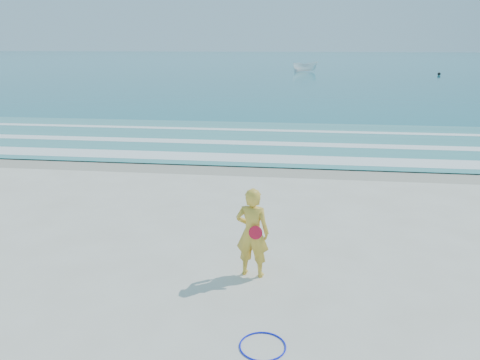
# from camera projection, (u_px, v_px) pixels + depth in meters

# --- Properties ---
(ground) EXTENTS (400.00, 400.00, 0.00)m
(ground) POSITION_uv_depth(u_px,v_px,m) (212.00, 287.00, 9.15)
(ground) COLOR silver
(ground) RESTS_ON ground
(wet_sand) EXTENTS (400.00, 2.40, 0.00)m
(wet_sand) POSITION_uv_depth(u_px,v_px,m) (256.00, 168.00, 17.70)
(wet_sand) COLOR #B2A893
(wet_sand) RESTS_ON ground
(ocean) EXTENTS (400.00, 190.00, 0.04)m
(ocean) POSITION_uv_depth(u_px,v_px,m) (294.00, 61.00, 108.95)
(ocean) COLOR #19727F
(ocean) RESTS_ON ground
(shallow) EXTENTS (400.00, 10.00, 0.01)m
(shallow) POSITION_uv_depth(u_px,v_px,m) (265.00, 140.00, 22.44)
(shallow) COLOR #59B7AD
(shallow) RESTS_ON ocean
(foam_near) EXTENTS (400.00, 1.40, 0.01)m
(foam_near) POSITION_uv_depth(u_px,v_px,m) (259.00, 158.00, 18.92)
(foam_near) COLOR white
(foam_near) RESTS_ON shallow
(foam_mid) EXTENTS (400.00, 0.90, 0.01)m
(foam_mid) POSITION_uv_depth(u_px,v_px,m) (264.00, 143.00, 21.68)
(foam_mid) COLOR white
(foam_mid) RESTS_ON shallow
(foam_far) EXTENTS (400.00, 0.60, 0.01)m
(foam_far) POSITION_uv_depth(u_px,v_px,m) (269.00, 130.00, 24.82)
(foam_far) COLOR white
(foam_far) RESTS_ON shallow
(hoop) EXTENTS (0.82, 0.82, 0.03)m
(hoop) POSITION_uv_depth(u_px,v_px,m) (263.00, 346.00, 7.35)
(hoop) COLOR #0C19DD
(hoop) RESTS_ON ground
(boat) EXTENTS (4.17, 2.54, 1.51)m
(boat) POSITION_uv_depth(u_px,v_px,m) (305.00, 67.00, 71.39)
(boat) COLOR white
(boat) RESTS_ON ocean
(buoy) EXTENTS (0.42, 0.42, 0.42)m
(buoy) POSITION_uv_depth(u_px,v_px,m) (439.00, 74.00, 63.96)
(buoy) COLOR black
(buoy) RESTS_ON ocean
(woman) EXTENTS (0.74, 0.54, 1.87)m
(woman) POSITION_uv_depth(u_px,v_px,m) (252.00, 233.00, 9.36)
(woman) COLOR gold
(woman) RESTS_ON ground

